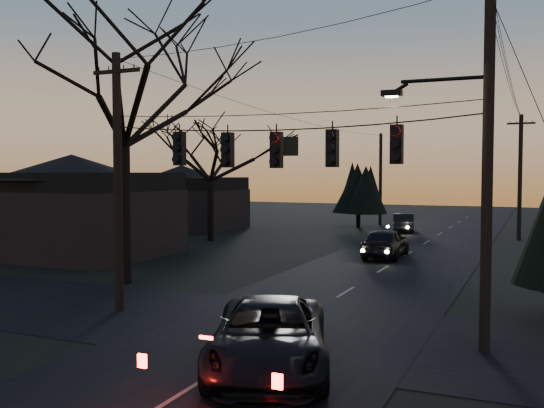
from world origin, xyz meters
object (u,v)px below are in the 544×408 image
at_px(sedan_oncoming_a, 386,243).
at_px(utility_pole_far_r, 519,240).
at_px(utility_pole_right, 484,352).
at_px(sedan_oncoming_b, 404,223).
at_px(suv_near, 269,337).
at_px(utility_pole_left, 119,311).
at_px(bare_tree_left, 124,91).
at_px(utility_pole_far_l, 380,225).

bearing_deg(sedan_oncoming_a, utility_pole_far_r, -118.56).
bearing_deg(utility_pole_right, sedan_oncoming_b, 105.24).
bearing_deg(suv_near, utility_pole_left, 132.33).
distance_m(bare_tree_left, sedan_oncoming_a, 15.97).
relative_size(utility_pole_left, bare_tree_left, 0.75).
xyz_separation_m(utility_pole_left, utility_pole_far_r, (11.50, 28.00, 0.00)).
relative_size(utility_pole_left, utility_pole_far_r, 1.00).
xyz_separation_m(suv_near, sedan_oncoming_a, (-1.86, 19.49, 0.01)).
distance_m(utility_pole_left, utility_pole_far_l, 36.00).
bearing_deg(utility_pole_right, utility_pole_far_l, 107.72).
distance_m(utility_pole_right, utility_pole_left, 11.50).
distance_m(utility_pole_left, bare_tree_left, 9.37).
bearing_deg(sedan_oncoming_a, sedan_oncoming_b, -83.11).
height_order(bare_tree_left, sedan_oncoming_a, bare_tree_left).
height_order(suv_near, sedan_oncoming_a, sedan_oncoming_a).
bearing_deg(sedan_oncoming_b, utility_pole_left, 72.81).
height_order(utility_pole_right, suv_near, utility_pole_right).
bearing_deg(utility_pole_right, utility_pole_left, 180.00).
height_order(suv_near, sedan_oncoming_b, suv_near).
relative_size(utility_pole_far_l, suv_near, 1.40).
relative_size(utility_pole_left, sedan_oncoming_a, 1.79).
xyz_separation_m(utility_pole_right, utility_pole_far_l, (-11.50, 36.00, 0.00)).
relative_size(utility_pole_right, suv_near, 1.75).
xyz_separation_m(utility_pole_right, utility_pole_far_r, (0.00, 28.00, 0.00)).
distance_m(utility_pole_left, suv_near, 7.95).
bearing_deg(sedan_oncoming_a, suv_near, 94.44).
xyz_separation_m(utility_pole_far_r, sedan_oncoming_a, (-6.30, -12.08, 0.81)).
bearing_deg(utility_pole_far_r, utility_pole_right, -90.00).
bearing_deg(bare_tree_left, utility_pole_far_r, 58.95).
xyz_separation_m(utility_pole_far_r, utility_pole_far_l, (-11.50, 8.00, 0.00)).
distance_m(utility_pole_right, sedan_oncoming_a, 17.14).
bearing_deg(suv_near, utility_pole_right, 17.91).
bearing_deg(utility_pole_far_r, utility_pole_left, -112.33).
relative_size(utility_pole_left, suv_near, 1.49).
xyz_separation_m(utility_pole_right, sedan_oncoming_a, (-6.30, 15.92, 0.81)).
xyz_separation_m(bare_tree_left, suv_near, (9.94, -7.69, -7.12)).
bearing_deg(bare_tree_left, utility_pole_right, -15.99).
height_order(utility_pole_right, bare_tree_left, bare_tree_left).
bearing_deg(bare_tree_left, sedan_oncoming_a, 55.62).
height_order(utility_pole_far_r, sedan_oncoming_a, utility_pole_far_r).
height_order(utility_pole_left, utility_pole_far_l, utility_pole_left).
distance_m(utility_pole_right, utility_pole_far_l, 37.79).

